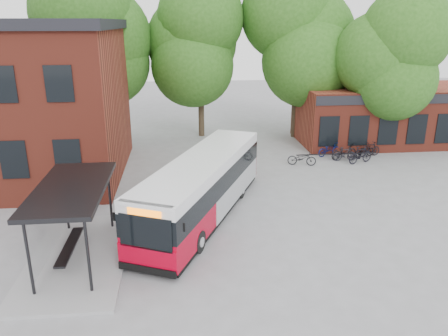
{
  "coord_description": "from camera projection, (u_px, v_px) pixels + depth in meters",
  "views": [
    {
      "loc": [
        -0.56,
        -15.83,
        8.37
      ],
      "look_at": [
        1.34,
        3.03,
        2.0
      ],
      "focal_mm": 35.0,
      "sensor_mm": 36.0,
      "label": 1
    }
  ],
  "objects": [
    {
      "name": "ground",
      "position": [
        199.0,
        240.0,
        17.64
      ],
      "size": [
        100.0,
        100.0,
        0.0
      ],
      "primitive_type": "plane",
      "color": "gray"
    },
    {
      "name": "tree_2",
      "position": [
        297.0,
        63.0,
        31.74
      ],
      "size": [
        7.92,
        7.92,
        11.0
      ],
      "primitive_type": null,
      "color": "#235215",
      "rests_on": "ground"
    },
    {
      "name": "tree_0",
      "position": [
        101.0,
        65.0,
        30.42
      ],
      "size": [
        7.92,
        7.92,
        11.0
      ],
      "primitive_type": null,
      "color": "#235215",
      "rests_on": "ground"
    },
    {
      "name": "tree_1",
      "position": [
        201.0,
        67.0,
        32.12
      ],
      "size": [
        7.92,
        7.92,
        10.4
      ],
      "primitive_type": null,
      "color": "#235215",
      "rests_on": "ground"
    },
    {
      "name": "shop_row",
      "position": [
        396.0,
        114.0,
        31.63
      ],
      "size": [
        14.0,
        6.2,
        4.0
      ],
      "primitive_type": null,
      "color": "maroon",
      "rests_on": "ground"
    },
    {
      "name": "bus_shelter",
      "position": [
        75.0,
        223.0,
        15.81
      ],
      "size": [
        3.6,
        7.0,
        2.9
      ],
      "primitive_type": null,
      "color": "black",
      "rests_on": "ground"
    },
    {
      "name": "bicycle_2",
      "position": [
        329.0,
        149.0,
        28.52
      ],
      "size": [
        1.83,
        1.19,
        0.91
      ],
      "primitive_type": "imported",
      "rotation": [
        0.0,
        0.0,
        1.94
      ],
      "color": "#061554",
      "rests_on": "ground"
    },
    {
      "name": "bike_rail",
      "position": [
        336.0,
        156.0,
        27.9
      ],
      "size": [
        5.2,
        0.1,
        0.38
      ],
      "primitive_type": null,
      "color": "black",
      "rests_on": "ground"
    },
    {
      "name": "city_bus",
      "position": [
        203.0,
        188.0,
        19.34
      ],
      "size": [
        6.48,
        10.78,
        2.74
      ],
      "primitive_type": null,
      "rotation": [
        0.0,
        0.0,
        -0.42
      ],
      "color": "#AD0018",
      "rests_on": "ground"
    },
    {
      "name": "bicycle_4",
      "position": [
        344.0,
        152.0,
        27.83
      ],
      "size": [
        2.02,
        1.24,
        1.0
      ],
      "primitive_type": "imported",
      "rotation": [
        0.0,
        0.0,
        1.9
      ],
      "color": "black",
      "rests_on": "ground"
    },
    {
      "name": "bicycle_5",
      "position": [
        360.0,
        155.0,
        27.01
      ],
      "size": [
        1.87,
        1.13,
        1.09
      ],
      "primitive_type": "imported",
      "rotation": [
        0.0,
        0.0,
        1.94
      ],
      "color": "black",
      "rests_on": "ground"
    },
    {
      "name": "bicycle_7",
      "position": [
        370.0,
        149.0,
        28.4
      ],
      "size": [
        1.69,
        0.87,
        0.98
      ],
      "primitive_type": "imported",
      "rotation": [
        0.0,
        0.0,
        1.84
      ],
      "color": "black",
      "rests_on": "ground"
    },
    {
      "name": "bicycle_6",
      "position": [
        364.0,
        151.0,
        28.28
      ],
      "size": [
        1.74,
        1.17,
        0.87
      ],
      "primitive_type": "imported",
      "rotation": [
        0.0,
        0.0,
        1.97
      ],
      "color": "black",
      "rests_on": "ground"
    },
    {
      "name": "tree_3",
      "position": [
        386.0,
        81.0,
        28.72
      ],
      "size": [
        7.04,
        7.04,
        9.28
      ],
      "primitive_type": null,
      "color": "#235215",
      "rests_on": "ground"
    },
    {
      "name": "bicycle_0",
      "position": [
        302.0,
        158.0,
        26.65
      ],
      "size": [
        1.82,
        1.03,
        0.91
      ],
      "primitive_type": "imported",
      "rotation": [
        0.0,
        0.0,
        1.31
      ],
      "color": "black",
      "rests_on": "ground"
    },
    {
      "name": "bicycle_3",
      "position": [
        345.0,
        154.0,
        27.51
      ],
      "size": [
        1.5,
        0.46,
        0.9
      ],
      "primitive_type": "imported",
      "rotation": [
        0.0,
        0.0,
        1.6
      ],
      "color": "black",
      "rests_on": "ground"
    }
  ]
}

